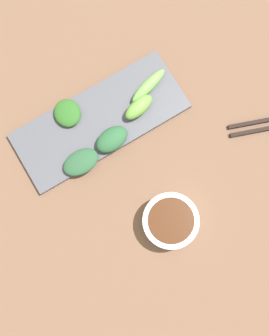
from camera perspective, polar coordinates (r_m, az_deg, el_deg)
name	(u,v)px	position (r m, az deg, el deg)	size (l,w,h in m)	color
tabletop	(120,156)	(0.89, -1.88, 1.61)	(2.10, 2.10, 0.02)	brown
sauce_bowl	(170,221)	(0.84, 4.78, -7.06)	(0.11, 0.11, 0.05)	white
serving_plate	(101,120)	(0.90, -4.49, 6.33)	(0.14, 0.36, 0.01)	#4A4B53
broccoli_leafy_0	(67,113)	(0.89, -8.93, 7.24)	(0.06, 0.05, 0.02)	#295E20
broccoli_leafy_1	(111,140)	(0.86, -3.17, 3.77)	(0.05, 0.07, 0.03)	#285833
broccoli_stalk_2	(139,107)	(0.88, 0.56, 8.09)	(0.03, 0.07, 0.03)	#669F40
broccoli_stalk_3	(148,86)	(0.90, 1.87, 10.90)	(0.02, 0.09, 0.03)	#6CAD4D
broccoli_leafy_4	(81,162)	(0.86, -7.16, 0.79)	(0.05, 0.08, 0.02)	#295233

